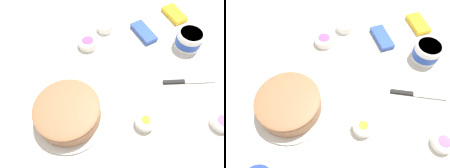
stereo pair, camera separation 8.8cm
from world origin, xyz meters
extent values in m
plane|color=silver|center=(0.00, 0.00, 0.00)|extent=(1.54, 1.54, 0.00)
cylinder|color=white|center=(0.15, -0.30, 0.01)|extent=(0.30, 0.30, 0.01)
cylinder|color=#DBB77A|center=(0.15, -0.30, 0.04)|extent=(0.23, 0.23, 0.06)
cylinder|color=#9E6B47|center=(0.15, -0.30, 0.05)|extent=(0.25, 0.25, 0.07)
ellipsoid|color=#9E6B47|center=(0.15, -0.30, 0.09)|extent=(0.25, 0.25, 0.02)
cylinder|color=white|center=(-0.11, 0.31, 0.04)|extent=(0.12, 0.12, 0.09)
cylinder|color=#2347B2|center=(-0.11, 0.31, 0.04)|extent=(0.13, 0.13, 0.04)
cylinder|color=#9E6B47|center=(-0.11, 0.31, 0.08)|extent=(0.11, 0.11, 0.01)
cube|color=silver|center=(0.10, 0.29, 0.01)|extent=(0.04, 0.14, 0.00)
cube|color=black|center=(0.08, 0.17, 0.01)|extent=(0.03, 0.10, 0.01)
cylinder|color=white|center=(-0.21, -0.17, 0.02)|extent=(0.10, 0.10, 0.04)
cylinder|color=#B251C6|center=(-0.21, -0.17, 0.03)|extent=(0.08, 0.08, 0.01)
ellipsoid|color=#B251C6|center=(-0.21, -0.17, 0.03)|extent=(0.07, 0.07, 0.02)
cylinder|color=white|center=(0.30, 0.29, 0.02)|extent=(0.08, 0.08, 0.04)
cylinder|color=pink|center=(0.30, 0.29, 0.02)|extent=(0.07, 0.07, 0.01)
ellipsoid|color=pink|center=(0.30, 0.29, 0.03)|extent=(0.06, 0.06, 0.02)
cylinder|color=white|center=(0.24, -0.01, 0.02)|extent=(0.08, 0.08, 0.04)
cylinder|color=yellow|center=(0.24, -0.01, 0.03)|extent=(0.07, 0.07, 0.01)
ellipsoid|color=yellow|center=(0.24, -0.01, 0.03)|extent=(0.06, 0.06, 0.02)
cylinder|color=white|center=(-0.30, -0.07, 0.02)|extent=(0.08, 0.08, 0.04)
cylinder|color=green|center=(-0.30, -0.07, 0.02)|extent=(0.07, 0.07, 0.01)
ellipsoid|color=green|center=(-0.30, -0.07, 0.02)|extent=(0.06, 0.06, 0.02)
cube|color=#2D51B2|center=(-0.23, 0.12, 0.01)|extent=(0.17, 0.11, 0.03)
cube|color=yellow|center=(-0.33, 0.32, 0.01)|extent=(0.16, 0.11, 0.03)
camera|label=1|loc=(0.50, -0.19, 0.79)|focal=33.42mm
camera|label=2|loc=(0.51, -0.11, 0.79)|focal=33.42mm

